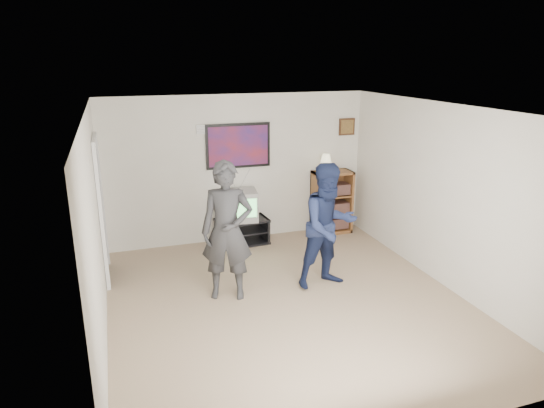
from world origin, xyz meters
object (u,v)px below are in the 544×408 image
person_tall (227,231)px  person_short (329,226)px  bookshelf (332,202)px  media_stand (242,231)px  crt_television (239,205)px

person_tall → person_short: bearing=14.3°
person_tall → person_short: size_ratio=1.05×
bookshelf → person_short: 2.18m
media_stand → person_short: size_ratio=0.52×
media_stand → crt_television: 0.47m
person_tall → media_stand: bearing=88.4°
bookshelf → person_short: bearing=-116.4°
media_stand → bookshelf: size_ratio=0.80×
media_stand → person_short: bearing=-73.0°
crt_television → person_tall: (-0.61, -1.78, 0.23)m
bookshelf → crt_television: bearing=-178.4°
media_stand → bookshelf: bearing=-2.6°
crt_television → bookshelf: bookshelf is taller
bookshelf → person_short: person_short is taller
bookshelf → person_tall: 3.00m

